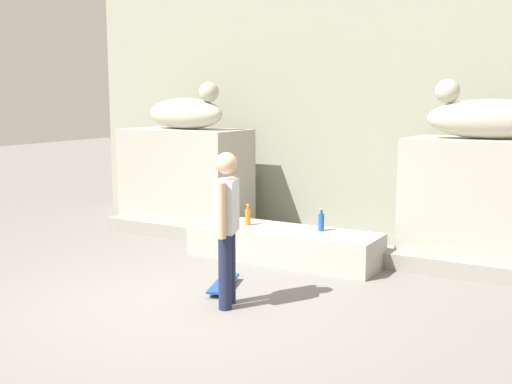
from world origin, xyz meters
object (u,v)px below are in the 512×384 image
(statue_reclining_right, at_px, (488,117))
(skateboard, at_px, (223,283))
(bottle_orange, at_px, (248,216))
(statue_reclining_left, at_px, (187,112))
(skater, at_px, (227,223))
(bottle_blue, at_px, (321,222))

(statue_reclining_right, xyz_separation_m, skateboard, (-2.41, -2.59, -1.91))
(skateboard, bearing_deg, statue_reclining_right, 118.63)
(skateboard, relative_size, bottle_orange, 2.76)
(statue_reclining_left, bearing_deg, bottle_orange, -23.14)
(statue_reclining_left, distance_m, bottle_orange, 2.59)
(skateboard, bearing_deg, skater, 18.83)
(statue_reclining_right, bearing_deg, bottle_blue, 16.71)
(statue_reclining_right, xyz_separation_m, bottle_orange, (-2.95, -1.13, -1.41))
(skateboard, xyz_separation_m, bottle_orange, (-0.54, 1.46, 0.51))
(skater, distance_m, bottle_orange, 2.19)
(bottle_blue, bearing_deg, statue_reclining_left, 161.76)
(statue_reclining_right, height_order, bottle_orange, statue_reclining_right)
(skater, xyz_separation_m, bottle_orange, (-0.91, 1.96, -0.35))
(bottle_orange, xyz_separation_m, bottle_blue, (1.05, 0.17, 0.00))
(skater, bearing_deg, skateboard, -162.31)
(statue_reclining_left, height_order, bottle_blue, statue_reclining_left)
(statue_reclining_right, xyz_separation_m, bottle_blue, (-1.89, -0.96, -1.40))
(statue_reclining_right, xyz_separation_m, skater, (-2.03, -3.09, -1.05))
(skater, relative_size, bottle_blue, 5.48)
(skateboard, bearing_deg, statue_reclining_left, -155.61)
(statue_reclining_right, distance_m, skater, 3.85)
(statue_reclining_right, relative_size, bottle_blue, 5.50)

